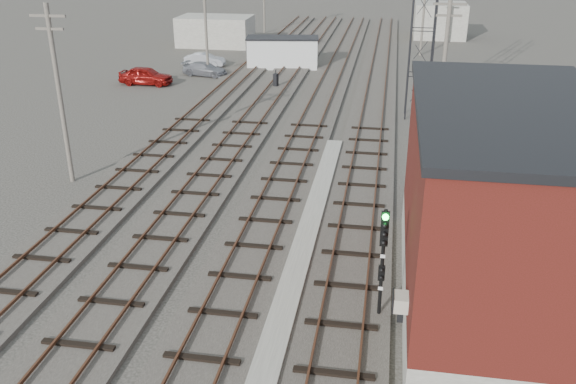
% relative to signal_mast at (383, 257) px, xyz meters
% --- Properties ---
extents(ground, '(320.00, 320.00, 0.00)m').
position_rel_signal_mast_xyz_m(ground, '(-3.70, 49.68, -2.39)').
color(ground, '#282621').
rests_on(ground, ground).
extents(track_right, '(3.20, 90.00, 0.39)m').
position_rel_signal_mast_xyz_m(track_right, '(-1.20, 28.68, -2.28)').
color(track_right, '#332D28').
rests_on(track_right, ground).
extents(track_mid_right, '(3.20, 90.00, 0.39)m').
position_rel_signal_mast_xyz_m(track_mid_right, '(-5.20, 28.68, -2.28)').
color(track_mid_right, '#332D28').
rests_on(track_mid_right, ground).
extents(track_mid_left, '(3.20, 90.00, 0.39)m').
position_rel_signal_mast_xyz_m(track_mid_left, '(-9.20, 28.68, -2.28)').
color(track_mid_left, '#332D28').
rests_on(track_mid_left, ground).
extents(track_left, '(3.20, 90.00, 0.39)m').
position_rel_signal_mast_xyz_m(track_left, '(-13.20, 28.68, -2.28)').
color(track_left, '#332D28').
rests_on(track_left, ground).
extents(platform_curb, '(0.90, 28.00, 0.26)m').
position_rel_signal_mast_xyz_m(platform_curb, '(-3.20, 3.68, -2.26)').
color(platform_curb, gray).
rests_on(platform_curb, ground).
extents(brick_building, '(6.54, 12.20, 7.22)m').
position_rel_signal_mast_xyz_m(brick_building, '(3.80, 1.68, 1.24)').
color(brick_building, gray).
rests_on(brick_building, ground).
extents(lattice_tower, '(1.60, 1.60, 15.00)m').
position_rel_signal_mast_xyz_m(lattice_tower, '(1.80, 24.68, 5.11)').
color(lattice_tower, black).
rests_on(lattice_tower, ground).
extents(utility_pole_left_a, '(1.80, 0.24, 9.00)m').
position_rel_signal_mast_xyz_m(utility_pole_left_a, '(-16.20, 9.68, 2.41)').
color(utility_pole_left_a, '#595147').
rests_on(utility_pole_left_a, ground).
extents(utility_pole_left_b, '(1.80, 0.24, 9.00)m').
position_rel_signal_mast_xyz_m(utility_pole_left_b, '(-16.20, 34.68, 2.41)').
color(utility_pole_left_b, '#595147').
rests_on(utility_pole_left_b, ground).
extents(utility_pole_right_a, '(1.80, 0.24, 9.00)m').
position_rel_signal_mast_xyz_m(utility_pole_right_a, '(2.80, 17.68, 2.41)').
color(utility_pole_right_a, '#595147').
rests_on(utility_pole_right_a, ground).
extents(utility_pole_right_b, '(1.80, 0.24, 9.00)m').
position_rel_signal_mast_xyz_m(utility_pole_right_b, '(2.80, 47.68, 2.41)').
color(utility_pole_right_b, '#595147').
rests_on(utility_pole_right_b, ground).
extents(shed_left, '(8.00, 5.00, 3.20)m').
position_rel_signal_mast_xyz_m(shed_left, '(-19.70, 49.68, -0.79)').
color(shed_left, gray).
rests_on(shed_left, ground).
extents(shed_right, '(6.00, 6.00, 4.00)m').
position_rel_signal_mast_xyz_m(shed_right, '(5.30, 59.68, -0.39)').
color(shed_right, gray).
rests_on(shed_right, ground).
extents(signal_mast, '(0.40, 0.41, 4.06)m').
position_rel_signal_mast_xyz_m(signal_mast, '(0.00, 0.00, 0.00)').
color(signal_mast, gray).
rests_on(signal_mast, ground).
extents(switch_stand, '(0.43, 0.43, 1.45)m').
position_rel_signal_mast_xyz_m(switch_stand, '(-9.39, 31.19, -1.71)').
color(switch_stand, black).
rests_on(switch_stand, ground).
extents(site_trailer, '(7.09, 3.86, 2.84)m').
position_rel_signal_mast_xyz_m(site_trailer, '(-10.30, 39.44, -0.96)').
color(site_trailer, silver).
rests_on(site_trailer, ground).
extents(car_red, '(4.52, 1.93, 1.52)m').
position_rel_signal_mast_xyz_m(car_red, '(-20.43, 30.66, -1.63)').
color(car_red, maroon).
rests_on(car_red, ground).
extents(car_silver, '(3.85, 1.39, 1.26)m').
position_rel_signal_mast_xyz_m(car_silver, '(-17.70, 38.69, -1.76)').
color(car_silver, '#ACAEB4').
rests_on(car_silver, ground).
extents(car_grey, '(4.30, 2.34, 1.18)m').
position_rel_signal_mast_xyz_m(car_grey, '(-16.53, 34.78, -1.80)').
color(car_grey, gray).
rests_on(car_grey, ground).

